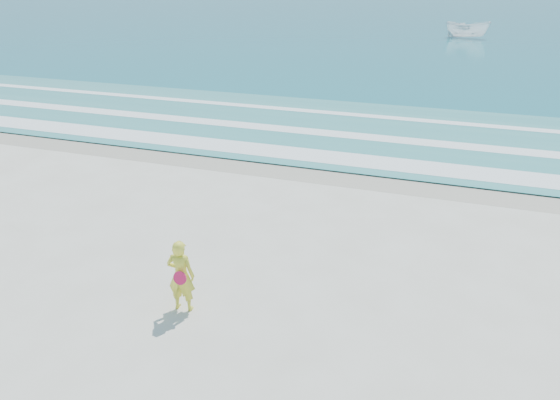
% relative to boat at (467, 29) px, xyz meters
% --- Properties ---
extents(ground, '(400.00, 400.00, 0.00)m').
position_rel_boat_xyz_m(ground, '(-3.02, -48.69, -0.83)').
color(ground, silver).
rests_on(ground, ground).
extents(wet_sand, '(400.00, 2.40, 0.00)m').
position_rel_boat_xyz_m(wet_sand, '(-3.02, -39.69, -0.83)').
color(wet_sand, '#B2A893').
rests_on(wet_sand, ground).
extents(ocean, '(400.00, 190.00, 0.04)m').
position_rel_boat_xyz_m(ocean, '(-3.02, 56.31, -0.81)').
color(ocean, '#19727F').
rests_on(ocean, ground).
extents(shallow, '(400.00, 10.00, 0.01)m').
position_rel_boat_xyz_m(shallow, '(-3.02, -34.69, -0.78)').
color(shallow, '#59B7AD').
rests_on(shallow, ocean).
extents(foam_near, '(400.00, 1.40, 0.01)m').
position_rel_boat_xyz_m(foam_near, '(-3.02, -38.39, -0.78)').
color(foam_near, white).
rests_on(foam_near, shallow).
extents(foam_mid, '(400.00, 0.90, 0.01)m').
position_rel_boat_xyz_m(foam_mid, '(-3.02, -35.49, -0.78)').
color(foam_mid, white).
rests_on(foam_mid, shallow).
extents(foam_far, '(400.00, 0.60, 0.01)m').
position_rel_boat_xyz_m(foam_far, '(-3.02, -32.19, -0.78)').
color(foam_far, white).
rests_on(foam_far, shallow).
extents(boat, '(4.29, 2.21, 1.58)m').
position_rel_boat_xyz_m(boat, '(0.00, 0.00, 0.00)').
color(boat, white).
rests_on(boat, ocean).
extents(woman, '(0.58, 0.43, 1.50)m').
position_rel_boat_xyz_m(woman, '(-3.72, -48.25, -0.08)').
color(woman, yellow).
rests_on(woman, ground).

